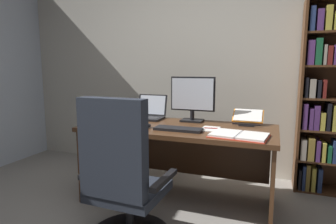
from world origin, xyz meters
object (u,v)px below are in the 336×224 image
Objects in this scene: laptop at (149,114)px; reading_stand_with_book at (248,117)px; office_chair at (122,185)px; open_binder at (239,135)px; pen at (212,128)px; keyboard at (178,129)px; monitor at (193,99)px; bookshelf at (332,102)px; notepad at (210,129)px; computer_mouse at (147,126)px; desk at (181,144)px.

reading_stand_with_book is at bearing 2.22° from laptop.
office_chair reaches higher than laptop.
office_chair is 2.28× the size of open_binder.
open_binder is at bearing -35.39° from pen.
keyboard is 0.53m from open_binder.
reading_stand_with_book is 0.46m from pen.
keyboard is 0.74m from reading_stand_with_book.
keyboard is (0.00, -0.45, -0.22)m from monitor.
bookshelf reaches higher than notepad.
monitor is 0.47m from pen.
monitor is at bearing 90.00° from keyboard.
computer_mouse is at bearing -67.61° from laptop.
reading_stand_with_book is (0.60, 0.24, 0.26)m from desk.
office_chair is at bearing -100.08° from monitor.
bookshelf is 6.79× the size of reading_stand_with_book.
keyboard is 4.04× the size of computer_mouse.
office_chair reaches higher than pen.
pen is (0.76, -0.33, -0.04)m from laptop.
office_chair is 0.74m from keyboard.
desk is 6.20× the size of reading_stand_with_book.
desk is at bearing 83.30° from office_chair.
bookshelf is 5.85× the size of laptop.
notepad is at bearing -21.95° from desk.
bookshelf is at bearing 34.88° from keyboard.
monitor reaches higher than reading_stand_with_book.
laptop is at bearing -165.65° from bookshelf.
notepad is (0.55, 0.13, -0.02)m from computer_mouse.
office_chair is (-1.52, -1.57, -0.48)m from bookshelf.
laptop is at bearing 179.33° from monitor.
computer_mouse is (0.19, -0.46, -0.03)m from laptop.
bookshelf is 1.63m from keyboard.
monitor is 2.17× the size of notepad.
desk is 0.70m from reading_stand_with_book.
computer_mouse reaches higher than open_binder.
computer_mouse reaches higher than pen.
bookshelf is 13.92× the size of pen.
laptop is at bearing 156.64° from pen.
desk is at bearing 103.08° from keyboard.
desk is 8.48× the size of notepad.
keyboard is 3.00× the size of pen.
desk is at bearing -154.26° from bookshelf.
monitor is at bearing -0.67° from laptop.
laptop is 0.83m from pen.
pen is at bearing 60.99° from office_chair.
computer_mouse is 0.36× the size of reading_stand_with_book.
reading_stand_with_book is 0.47m from notepad.
reading_stand_with_book is (0.74, 1.15, 0.34)m from office_chair.
office_chair is at bearing -134.01° from bookshelf.
bookshelf reaches higher than keyboard.
computer_mouse is (-0.30, 0.00, 0.01)m from keyboard.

